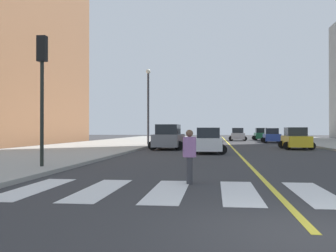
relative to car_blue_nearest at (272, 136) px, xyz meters
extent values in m
plane|color=#333335|center=(-5.21, -42.60, -0.81)|extent=(220.00, 220.00, 0.00)
cube|color=#9E9B93|center=(-17.41, -22.60, -0.74)|extent=(10.00, 120.00, 0.15)
cube|color=silver|center=(-11.51, -38.60, -0.80)|extent=(0.90, 4.00, 0.01)
cube|color=silver|center=(-9.71, -38.60, -0.80)|extent=(0.90, 4.00, 0.01)
cube|color=silver|center=(-7.91, -38.60, -0.80)|extent=(0.90, 4.00, 0.01)
cube|color=silver|center=(-6.11, -38.60, -0.80)|extent=(0.90, 4.00, 0.01)
cube|color=silver|center=(-4.31, -38.60, -0.80)|extent=(0.90, 4.00, 0.01)
cube|color=yellow|center=(-5.21, -2.60, -0.81)|extent=(0.16, 80.00, 0.01)
cube|color=#2D479E|center=(0.00, -0.06, -0.18)|extent=(1.86, 3.92, 0.83)
cube|color=#1E2328|center=(0.00, 0.17, 0.57)|extent=(1.53, 1.98, 0.70)
cylinder|color=black|center=(-0.93, -1.23, -0.50)|extent=(0.63, 0.22, 0.63)
cylinder|color=black|center=(0.86, -1.28, -0.50)|extent=(0.63, 0.22, 0.63)
cylinder|color=black|center=(-0.86, 1.17, -0.50)|extent=(0.63, 0.22, 0.63)
cylinder|color=black|center=(0.93, 1.12, -0.50)|extent=(0.63, 0.22, 0.63)
cube|color=#B7B7BC|center=(-3.54, 8.01, -0.15)|extent=(1.96, 4.08, 0.86)
cube|color=#1E2328|center=(-3.53, 8.25, 0.62)|extent=(1.60, 2.06, 0.73)
cylinder|color=black|center=(-4.51, 6.79, -0.49)|extent=(0.66, 0.23, 0.65)
cylinder|color=black|center=(-2.66, 6.73, -0.49)|extent=(0.66, 0.23, 0.65)
cylinder|color=black|center=(-4.43, 9.28, -0.49)|extent=(0.66, 0.23, 0.65)
cylinder|color=black|center=(-2.57, 9.22, -0.49)|extent=(0.66, 0.23, 0.65)
cube|color=#236B42|center=(0.12, 11.98, -0.15)|extent=(1.86, 4.05, 0.87)
cube|color=#1E2328|center=(0.12, 12.22, 0.63)|extent=(1.56, 2.03, 0.73)
cylinder|color=black|center=(-0.82, 10.74, -0.48)|extent=(0.66, 0.22, 0.65)
cylinder|color=black|center=(1.04, 10.72, -0.48)|extent=(0.66, 0.22, 0.65)
cylinder|color=black|center=(-0.80, 13.24, -0.48)|extent=(0.66, 0.22, 0.65)
cylinder|color=black|center=(1.06, 13.22, -0.48)|extent=(0.66, 0.22, 0.65)
cube|color=slate|center=(-10.35, -17.27, -0.09)|extent=(2.21, 4.51, 0.95)
cube|color=#1E2328|center=(-10.36, -17.53, 0.76)|extent=(1.79, 2.29, 0.80)
cylinder|color=black|center=(-9.26, -15.95, -0.45)|extent=(0.73, 0.27, 0.71)
cylinder|color=black|center=(-11.30, -15.85, -0.45)|extent=(0.73, 0.27, 0.71)
cylinder|color=black|center=(-9.40, -18.68, -0.45)|extent=(0.73, 0.27, 0.71)
cylinder|color=black|center=(-11.43, -18.58, -0.45)|extent=(0.73, 0.27, 0.71)
cube|color=silver|center=(-7.17, -22.19, -0.19)|extent=(1.83, 3.85, 0.81)
cube|color=#1E2328|center=(-7.16, -22.42, 0.54)|extent=(1.50, 1.94, 0.69)
cylinder|color=black|center=(-6.33, -20.99, -0.50)|extent=(0.62, 0.22, 0.61)
cylinder|color=black|center=(-8.08, -21.05, -0.50)|extent=(0.62, 0.22, 0.61)
cylinder|color=black|center=(-6.25, -23.34, -0.50)|extent=(0.62, 0.22, 0.61)
cylinder|color=black|center=(-8.01, -23.40, -0.50)|extent=(0.62, 0.22, 0.61)
cube|color=red|center=(-7.07, -6.94, -0.20)|extent=(1.68, 3.71, 0.79)
cube|color=#1E2328|center=(-7.07, -7.16, 0.51)|extent=(1.41, 1.85, 0.67)
cylinder|color=black|center=(-6.22, -5.79, -0.51)|extent=(0.60, 0.19, 0.60)
cylinder|color=black|center=(-7.93, -5.79, -0.51)|extent=(0.60, 0.19, 0.60)
cylinder|color=black|center=(-6.21, -8.09, -0.51)|extent=(0.60, 0.19, 0.60)
cylinder|color=black|center=(-7.93, -8.09, -0.51)|extent=(0.60, 0.19, 0.60)
cube|color=gold|center=(-0.26, -15.75, -0.17)|extent=(1.77, 3.91, 0.84)
cube|color=#1E2328|center=(-0.26, -15.52, 0.58)|extent=(1.49, 1.96, 0.71)
cylinder|color=black|center=(-1.16, -16.96, -0.49)|extent=(0.63, 0.21, 0.63)
cylinder|color=black|center=(0.65, -16.96, -0.49)|extent=(0.63, 0.21, 0.63)
cylinder|color=black|center=(-1.16, -14.54, -0.49)|extent=(0.63, 0.21, 0.63)
cylinder|color=black|center=(0.65, -14.54, -0.49)|extent=(0.63, 0.21, 0.63)
cylinder|color=black|center=(-13.41, -33.89, 1.38)|extent=(0.14, 0.14, 4.08)
cube|color=black|center=(-13.41, -33.89, 3.92)|extent=(0.36, 0.28, 1.00)
sphere|color=red|center=(-13.41, -33.72, 4.22)|extent=(0.18, 0.18, 0.18)
sphere|color=orange|center=(-13.41, -33.72, 3.92)|extent=(0.18, 0.18, 0.18)
sphere|color=green|center=(-13.41, -33.72, 3.62)|extent=(0.18, 0.18, 0.18)
cylinder|color=#38383D|center=(-7.45, -37.23, -0.42)|extent=(0.18, 0.18, 0.78)
cylinder|color=#38383D|center=(-7.46, -37.07, -0.42)|extent=(0.18, 0.18, 0.78)
cylinder|color=#99669E|center=(-7.45, -37.15, 0.26)|extent=(0.39, 0.39, 0.58)
sphere|color=brown|center=(-7.45, -37.15, 0.66)|extent=(0.21, 0.21, 0.21)
cylinder|color=#38383D|center=(-13.04, -11.02, 2.76)|extent=(0.20, 0.20, 6.83)
sphere|color=silver|center=(-13.04, -11.02, 6.32)|extent=(0.44, 0.44, 0.44)
camera|label=1|loc=(-6.72, -48.82, 0.77)|focal=42.93mm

